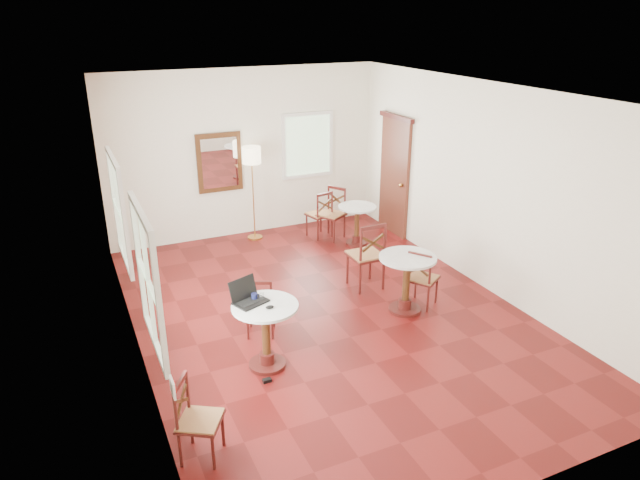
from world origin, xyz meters
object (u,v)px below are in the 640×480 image
Objects in this scene: chair_near_b at (198,420)px; chair_back_b at (332,214)px; cafe_table_mid at (407,278)px; chair_near_a at (260,306)px; cafe_table_back at (357,221)px; chair_mid_b at (422,278)px; chair_mid_a at (367,255)px; navy_mug at (255,297)px; water_glass at (262,297)px; mouse at (270,307)px; chair_back_a at (320,214)px; cafe_table_near at (266,329)px; laptop at (247,296)px; floor_lamp at (252,161)px; power_adapter at (267,380)px.

chair_back_b is at bearing -6.55° from chair_near_b.
chair_near_a is at bearing 172.89° from cafe_table_mid.
chair_mid_b reaches higher than cafe_table_back.
navy_mug is at bearing 28.56° from chair_mid_a.
chair_near_b is at bearing -133.26° from cafe_table_back.
chair_near_b is at bearing 37.78° from chair_mid_a.
water_glass is (-2.05, -1.21, 0.33)m from chair_mid_a.
cafe_table_mid is 8.49× the size of mouse.
chair_mid_a is 9.86× the size of navy_mug.
cafe_table_back is 0.53m from chair_back_b.
chair_mid_a is 12.15× the size of water_glass.
chair_near_a is at bearing -139.31° from cafe_table_back.
cafe_table_mid is 0.97× the size of chair_mid_b.
chair_mid_a is 1.20× the size of chair_back_a.
chair_back_a is at bearing -4.30° from chair_near_b.
cafe_table_back is 3.97m from navy_mug.
chair_mid_b is (2.49, 0.51, -0.08)m from cafe_table_near.
water_glass is at bearing -68.37° from chair_back_b.
chair_near_a is at bearing 39.54° from chair_back_a.
chair_mid_a is at bearing 29.05° from navy_mug.
navy_mug is at bearing 64.13° from chair_mid_b.
cafe_table_mid reaches higher than chair_near_a.
water_glass is at bearing -34.43° from laptop.
chair_mid_a is 2.20m from chair_back_a.
chair_mid_b is 0.90× the size of chair_back_b.
cafe_table_mid is at bearing 65.18° from chair_mid_b.
water_glass is (0.08, -0.03, 0.00)m from navy_mug.
chair_near_b is (-1.25, -1.85, 0.01)m from chair_near_a.
cafe_table_mid is 2.24m from water_glass.
navy_mug reaches higher than cafe_table_back.
chair_near_b is 5.74m from chair_back_b.
laptop is 4.21× the size of navy_mug.
chair_near_b is at bearing -69.40° from chair_back_b.
navy_mug is (-0.07, 0.16, 0.35)m from cafe_table_near.
chair_back_b is at bearing 120.93° from cafe_table_back.
chair_mid_b reaches higher than chair_near_b.
water_glass reaches higher than chair_back_a.
chair_near_b is 0.89× the size of chair_back_b.
floor_lamp reaches higher than chair_back_b.
chair_back_b is 9.49× the size of power_adapter.
floor_lamp reaches higher than chair_near_b.
cafe_table_near is 0.34m from mouse.
chair_back_a is (-0.44, 0.60, -0.00)m from cafe_table_back.
chair_back_a is 1.95× the size of laptop.
floor_lamp reaches higher than chair_mid_b.
cafe_table_near is 7.58× the size of navy_mug.
water_glass reaches higher than chair_near_b.
chair_mid_a is at bearing -71.35° from floor_lamp.
cafe_table_back is 4.02m from laptop.
chair_near_a reaches higher than cafe_table_back.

